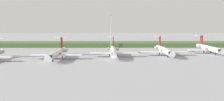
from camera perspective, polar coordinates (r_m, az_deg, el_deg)
name	(u,v)px	position (r m, az deg, el deg)	size (l,w,h in m)	color
ground_plane	(112,53)	(124.86, -0.05, -0.52)	(500.00, 500.00, 0.00)	#939399
grass_berm	(112,44)	(159.14, -0.12, 1.58)	(320.00, 20.00, 2.88)	#426033
regional_jet_second	(57,53)	(106.12, -13.47, -0.62)	(22.81, 31.00, 9.00)	silver
regional_jet_third	(113,51)	(109.78, 0.35, -0.19)	(22.81, 31.00, 9.00)	silver
regional_jet_fourth	(164,50)	(117.38, 12.78, 0.09)	(22.81, 31.00, 9.00)	silver
regional_jet_fifth	(209,48)	(133.54, 22.88, 0.52)	(22.81, 31.00, 9.00)	silver
antenna_mast	(111,34)	(147.24, -0.21, 4.02)	(4.40, 0.50, 21.03)	#B2B2B7
safety_cone_front_marker	(170,62)	(96.03, 14.09, -2.77)	(0.44, 0.44, 0.55)	orange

